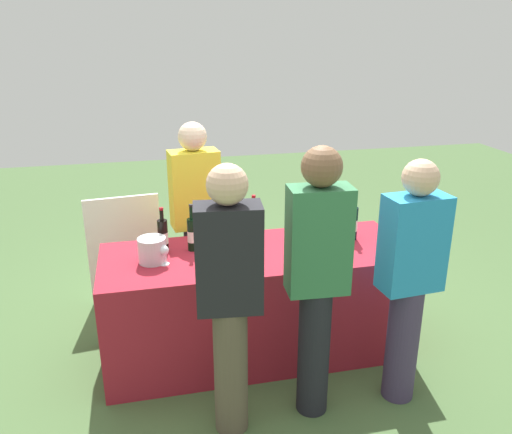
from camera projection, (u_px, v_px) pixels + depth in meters
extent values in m
plane|color=#476638|center=(256.00, 349.00, 3.79)|extent=(12.00, 12.00, 0.00)
cube|color=maroon|center=(256.00, 302.00, 3.66)|extent=(2.08, 0.77, 0.78)
cylinder|color=black|center=(163.00, 236.00, 3.49)|extent=(0.07, 0.07, 0.23)
cylinder|color=black|center=(162.00, 215.00, 3.44)|extent=(0.03, 0.03, 0.07)
cylinder|color=maroon|center=(161.00, 209.00, 3.42)|extent=(0.03, 0.03, 0.02)
cylinder|color=silver|center=(163.00, 238.00, 3.49)|extent=(0.07, 0.07, 0.08)
cylinder|color=black|center=(192.00, 235.00, 3.51)|extent=(0.06, 0.06, 0.23)
cylinder|color=black|center=(191.00, 213.00, 3.46)|extent=(0.02, 0.02, 0.09)
cylinder|color=black|center=(191.00, 206.00, 3.44)|extent=(0.03, 0.03, 0.02)
cylinder|color=silver|center=(192.00, 236.00, 3.52)|extent=(0.06, 0.06, 0.08)
cylinder|color=black|center=(254.00, 225.00, 3.67)|extent=(0.07, 0.07, 0.23)
cylinder|color=black|center=(254.00, 203.00, 3.62)|extent=(0.03, 0.03, 0.09)
cylinder|color=maroon|center=(254.00, 196.00, 3.60)|extent=(0.03, 0.03, 0.02)
cylinder|color=silver|center=(254.00, 227.00, 3.68)|extent=(0.07, 0.07, 0.08)
cylinder|color=black|center=(305.00, 223.00, 3.75)|extent=(0.07, 0.07, 0.21)
cylinder|color=black|center=(305.00, 203.00, 3.70)|extent=(0.03, 0.03, 0.09)
cylinder|color=gold|center=(306.00, 196.00, 3.69)|extent=(0.03, 0.03, 0.02)
cylinder|color=silver|center=(305.00, 224.00, 3.76)|extent=(0.07, 0.07, 0.07)
cylinder|color=black|center=(352.00, 223.00, 3.70)|extent=(0.07, 0.07, 0.24)
cylinder|color=black|center=(354.00, 202.00, 3.64)|extent=(0.03, 0.03, 0.08)
cylinder|color=black|center=(354.00, 195.00, 3.63)|extent=(0.03, 0.03, 0.02)
cylinder|color=silver|center=(352.00, 225.00, 3.70)|extent=(0.07, 0.07, 0.08)
cylinder|color=silver|center=(164.00, 264.00, 3.34)|extent=(0.06, 0.06, 0.00)
cylinder|color=silver|center=(164.00, 259.00, 3.33)|extent=(0.01, 0.01, 0.06)
sphere|color=silver|center=(164.00, 250.00, 3.31)|extent=(0.07, 0.07, 0.07)
sphere|color=#590C19|center=(164.00, 252.00, 3.31)|extent=(0.04, 0.04, 0.04)
cylinder|color=silver|center=(203.00, 266.00, 3.31)|extent=(0.07, 0.07, 0.00)
cylinder|color=silver|center=(203.00, 261.00, 3.30)|extent=(0.01, 0.01, 0.06)
sphere|color=silver|center=(202.00, 253.00, 3.28)|extent=(0.06, 0.06, 0.06)
cylinder|color=silver|center=(224.00, 268.00, 3.29)|extent=(0.06, 0.06, 0.00)
cylinder|color=silver|center=(224.00, 263.00, 3.27)|extent=(0.01, 0.01, 0.06)
sphere|color=silver|center=(224.00, 254.00, 3.25)|extent=(0.07, 0.07, 0.07)
sphere|color=#590C19|center=(224.00, 255.00, 3.26)|extent=(0.04, 0.04, 0.04)
cylinder|color=silver|center=(300.00, 252.00, 3.51)|extent=(0.07, 0.07, 0.00)
cylinder|color=silver|center=(300.00, 248.00, 3.50)|extent=(0.01, 0.01, 0.06)
sphere|color=silver|center=(300.00, 239.00, 3.48)|extent=(0.07, 0.07, 0.07)
sphere|color=#590C19|center=(300.00, 241.00, 3.48)|extent=(0.04, 0.04, 0.04)
cylinder|color=silver|center=(152.00, 250.00, 3.35)|extent=(0.18, 0.18, 0.16)
cylinder|color=black|center=(198.00, 271.00, 4.12)|extent=(0.20, 0.20, 0.78)
cube|color=yellow|center=(195.00, 189.00, 3.89)|extent=(0.38, 0.24, 0.58)
sphere|color=beige|center=(192.00, 136.00, 3.75)|extent=(0.21, 0.21, 0.21)
cylinder|color=brown|center=(231.00, 370.00, 2.93)|extent=(0.19, 0.19, 0.78)
cube|color=black|center=(229.00, 259.00, 2.70)|extent=(0.37, 0.23, 0.59)
sphere|color=#D8AD8C|center=(227.00, 184.00, 2.56)|extent=(0.21, 0.21, 0.21)
cylinder|color=black|center=(314.00, 351.00, 3.07)|extent=(0.19, 0.19, 0.81)
cube|color=#337247|center=(319.00, 240.00, 2.83)|extent=(0.35, 0.21, 0.61)
sphere|color=brown|center=(322.00, 166.00, 2.69)|extent=(0.22, 0.22, 0.22)
cylinder|color=#3F3351|center=(402.00, 343.00, 3.20)|extent=(0.20, 0.20, 0.76)
cube|color=#268CCC|center=(413.00, 243.00, 2.97)|extent=(0.37, 0.23, 0.57)
sphere|color=#D8AD8C|center=(421.00, 178.00, 2.84)|extent=(0.21, 0.21, 0.21)
cube|color=white|center=(125.00, 250.00, 4.33)|extent=(0.60, 0.09, 0.93)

